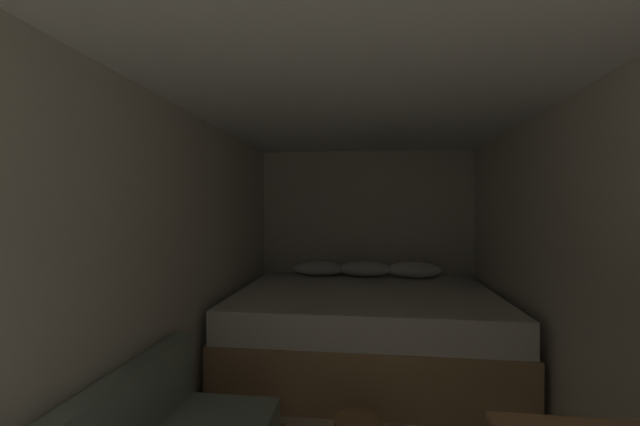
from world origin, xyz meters
TOP-DOWN VIEW (x-y plane):
  - wall_back at (0.00, 4.18)m, footprint 2.50×0.05m
  - wall_left at (-1.22, 1.84)m, footprint 0.05×4.62m
  - wall_right at (1.22, 1.84)m, footprint 0.05×4.62m
  - ceiling_slab at (0.00, 1.84)m, footprint 2.50×4.62m
  - bed at (0.00, 3.24)m, footprint 2.28×1.78m

SIDE VIEW (x-z plane):
  - bed at x=0.00m, z-range -0.07..0.79m
  - wall_back at x=0.00m, z-range 0.00..2.10m
  - wall_left at x=-1.22m, z-range 0.00..2.10m
  - wall_right at x=1.22m, z-range 0.00..2.10m
  - ceiling_slab at x=0.00m, z-range 2.10..2.15m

